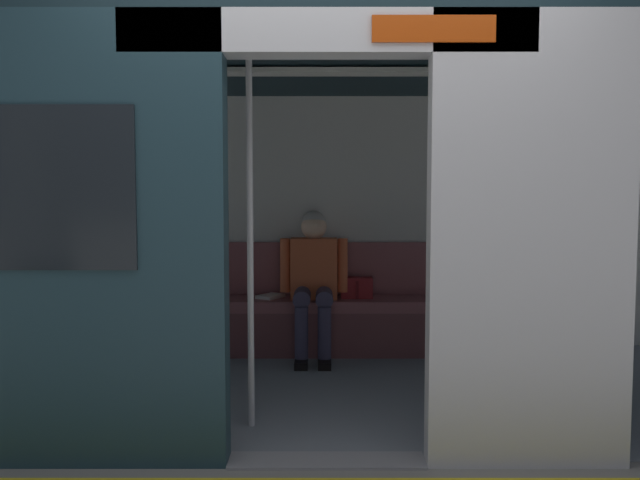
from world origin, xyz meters
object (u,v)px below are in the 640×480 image
(train_car, at_px, (315,167))
(book, at_px, (271,296))
(handbag, at_px, (357,288))
(person_seated, at_px, (314,273))
(grab_pole_door, at_px, (250,238))
(bench_seat, at_px, (324,312))

(train_car, distance_m, book, 1.49)
(handbag, relative_size, book, 1.18)
(person_seated, bearing_deg, book, -17.51)
(grab_pole_door, bearing_deg, train_car, -118.26)
(bench_seat, distance_m, book, 0.47)
(train_car, bearing_deg, handbag, -108.13)
(handbag, xyz_separation_m, grab_pole_door, (0.69, 1.69, 0.52))
(book, bearing_deg, grab_pole_door, 124.29)
(person_seated, bearing_deg, handbag, -161.57)
(handbag, distance_m, book, 0.72)
(handbag, bearing_deg, bench_seat, 13.72)
(grab_pole_door, bearing_deg, book, -89.14)
(handbag, bearing_deg, train_car, 71.87)
(book, xyz_separation_m, grab_pole_door, (-0.03, 1.68, 0.59))
(book, relative_size, grab_pole_door, 0.10)
(train_car, distance_m, person_seated, 1.22)
(person_seated, relative_size, handbag, 4.56)
(grab_pole_door, bearing_deg, bench_seat, -104.56)
(bench_seat, height_order, grab_pole_door, grab_pole_door)
(book, distance_m, grab_pole_door, 1.78)
(bench_seat, bearing_deg, handbag, -166.28)
(handbag, bearing_deg, book, 0.36)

